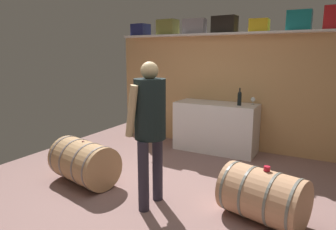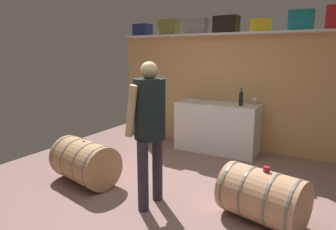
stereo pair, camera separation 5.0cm
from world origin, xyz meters
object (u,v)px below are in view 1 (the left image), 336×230
Objects in this scene: work_cabinet at (216,127)px; tasting_cup at (267,168)px; toolcase_olive at (168,27)px; winemaker_pouring at (150,120)px; wine_barrel_far at (84,162)px; wine_barrel_near at (263,196)px; toolcase_grey at (194,26)px; toolcase_black at (225,25)px; toolcase_teal at (299,21)px; wine_glass at (253,100)px; toolcase_yellow at (259,26)px; toolcase_navy at (141,30)px; wine_bottle_dark at (239,98)px.

work_cabinet reaches higher than tasting_cup.
work_cabinet is at bearing -7.44° from toolcase_olive.
wine_barrel_far is at bearing 86.27° from winemaker_pouring.
work_cabinet is 2.42m from wine_barrel_near.
toolcase_black is (0.58, 0.00, 0.01)m from toolcase_grey.
toolcase_teal is 2.24m from work_cabinet.
work_cabinet is (-1.26, -0.22, -1.84)m from toolcase_teal.
wine_glass is 2.00× the size of tasting_cup.
wine_barrel_near is at bearing -76.40° from winemaker_pouring.
toolcase_grey is 6.30× the size of tasting_cup.
wine_barrel_near is at bearing -40.13° from toolcase_olive.
wine_glass reaches higher than tasting_cup.
toolcase_olive reaches higher than toolcase_yellow.
wine_barrel_far is at bearing -86.33° from toolcase_olive.
toolcase_black is 0.61m from toolcase_yellow.
toolcase_teal is 0.38× the size of wine_barrel_near.
wine_glass is (0.59, -0.08, -1.30)m from toolcase_black.
wine_barrel_far is at bearing -110.69° from toolcase_black.
toolcase_teal is 3.10m from winemaker_pouring.
toolcase_black is at bearing 3.40° from toolcase_olive.
toolcase_navy is 2.52m from wine_bottle_dark.
toolcase_yellow is 1.26m from wine_glass.
toolcase_navy is 1.01× the size of toolcase_yellow.
toolcase_olive is 1.04× the size of toolcase_teal.
toolcase_navy is 2.69m from wine_glass.
winemaker_pouring is (1.78, -2.55, -1.21)m from toolcase_navy.
toolcase_grey is 0.97× the size of toolcase_black.
tasting_cup is (0.86, -2.01, -0.43)m from wine_bottle_dark.
toolcase_grey is at bearing 89.87° from wine_barrel_far.
wine_barrel_near is 0.57× the size of winemaker_pouring.
wine_bottle_dark is at bearing 127.28° from wine_barrel_near.
toolcase_yellow reaches higher than wine_glass.
toolcase_grey is 3.53m from wine_barrel_near.
wine_barrel_near is (3.03, -2.27, -1.97)m from toolcase_navy.
toolcase_yellow reaches higher than wine_barrel_near.
wine_bottle_dark is (2.19, -0.26, -1.23)m from toolcase_navy.
toolcase_grey is at bearing 13.97° from winemaker_pouring.
toolcase_teal is (3.01, 0.00, 0.04)m from toolcase_navy.
wine_glass reaches higher than work_cabinet.
toolcase_olive is 2.84× the size of wine_glass.
work_cabinet is 0.87× the size of winemaker_pouring.
wine_glass is 3.02m from wine_barrel_far.
wine_bottle_dark is 2.25× the size of wine_glass.
toolcase_teal reaches higher than wine_barrel_far.
wine_barrel_near is at bearing -67.28° from wine_bottle_dark.
toolcase_teal reaches higher than toolcase_black.
tasting_cup is at bearing 14.55° from wine_barrel_near.
work_cabinet is at bearing -170.01° from toolcase_teal.
work_cabinet is (1.12, -0.22, -1.83)m from toolcase_olive.
wine_glass is at bearing 1.82° from toolcase_navy.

